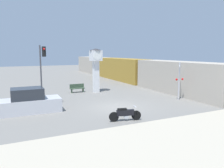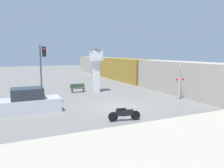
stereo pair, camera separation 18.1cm
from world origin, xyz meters
name	(u,v)px [view 2 (the right image)]	position (x,y,z in m)	size (l,w,h in m)	color
ground_plane	(117,107)	(0.00, 0.00, 0.00)	(120.00, 120.00, 0.00)	slate
sidewalk_strip	(183,140)	(0.00, -7.39, 0.05)	(36.00, 6.00, 0.10)	#B2A893
motorcycle	(124,114)	(-1.17, -3.39, 0.45)	(2.09, 0.63, 0.93)	black
clock_tower	(96,63)	(0.88, 6.99, 3.17)	(1.35, 1.35, 4.77)	white
freight_train	(123,69)	(8.64, 15.48, 1.70)	(2.80, 38.71, 3.40)	#ADA393
traffic_light	(42,65)	(-5.26, 2.85, 3.33)	(0.50, 0.35, 4.90)	#47474C
railroad_crossing_signal	(180,79)	(6.33, 0.04, 1.90)	(0.90, 0.82, 3.47)	#B7B7BC
bench	(78,88)	(-1.05, 7.73, 0.49)	(1.60, 0.44, 0.92)	#384C38
parked_car	(30,102)	(-6.45, 1.35, 0.75)	(4.22, 1.84, 1.80)	silver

